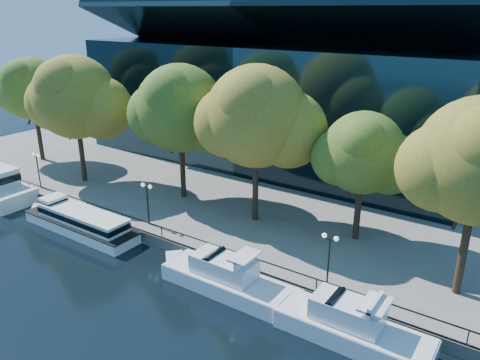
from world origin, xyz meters
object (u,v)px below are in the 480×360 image
Objects in this scene: cruiser_near at (225,277)px; tree_3 at (258,119)px; cruiser_far at (347,324)px; tour_boat at (78,220)px; lamp_0 at (37,162)px; tree_2 at (181,110)px; tree_0 at (33,90)px; tree_1 at (76,99)px; lamp_1 at (147,195)px; lamp_2 at (329,248)px; tree_4 at (364,155)px.

cruiser_near is 0.83× the size of tree_3.
tree_3 is at bearing 109.56° from cruiser_near.
cruiser_far is 0.76× the size of tree_3.
lamp_0 reaches higher than tour_boat.
tree_2 is (-22.83, 10.87, 9.24)m from cruiser_far.
tree_0 is at bearing -180.00° from tree_3.
tree_2 is at bearing 12.05° from tree_1.
tree_3 reaches higher than lamp_1.
tree_2 is at bearing 1.36° from tree_0.
cruiser_far is 5.64m from lamp_2.
tree_1 is (11.51, -2.18, 0.38)m from tree_0.
cruiser_near is at bearing -151.67° from lamp_2.
tree_1 is at bearing 61.43° from lamp_0.
tree_3 is at bearing 35.52° from tour_boat.
tree_4 reaches higher than tour_boat.
tree_4 is at bearing 13.42° from lamp_0.
tree_1 is 33.65m from lamp_2.
tree_3 is 9.78m from tree_4.
cruiser_far is 37.88m from tree_1.
cruiser_far is at bearing -37.63° from tree_3.
tree_1 is 13.23m from tree_2.
tree_3 is at bearing 0.00° from tree_0.
tree_1 is 8.25m from lamp_0.
tree_1 is at bearing 163.08° from cruiser_near.
lamp_2 is (-3.07, 3.79, 2.83)m from cruiser_far.
tree_3 is at bearing -169.99° from tree_4.
tree_1 is 3.59× the size of lamp_2.
cruiser_far is at bearing -12.76° from tree_1.
lamp_2 is at bearing 0.00° from lamp_0.
tree_3 is at bearing 39.74° from lamp_1.
cruiser_far is 2.75× the size of lamp_0.
tree_1 reaches higher than lamp_1.
tree_1 is at bearing -173.12° from tree_4.
tour_boat is at bearing -41.99° from tree_1.
tree_2 reaches higher than lamp_0.
tree_1 is 1.28× the size of tree_4.
tree_1 is 32.12m from tree_4.
cruiser_far is 2.75× the size of lamp_1.
tour_boat is 0.98× the size of tree_3.
tree_3 reaches higher than tour_boat.
tour_boat is 3.56× the size of lamp_0.
tree_4 is 35.46m from lamp_0.
cruiser_near is 15.16m from tree_4.
tree_2 is at bearing 24.83° from lamp_0.
tour_boat is 0.99× the size of tree_1.
lamp_1 is (26.14, -6.49, -6.25)m from tree_0.
lamp_1 is at bearing -140.26° from tree_3.
tour_boat is at bearing -171.98° from lamp_2.
lamp_0 is 1.00× the size of lamp_1.
tree_1 is 3.59× the size of lamp_0.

